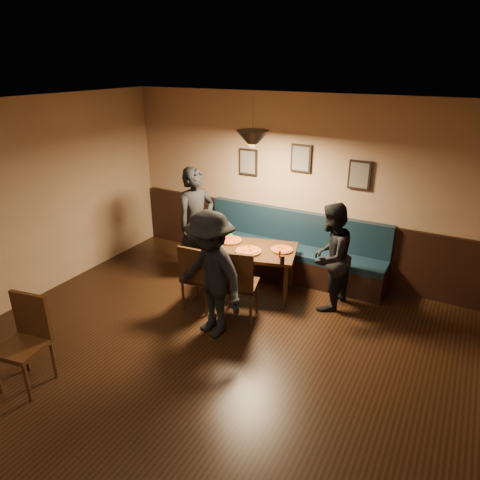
{
  "coord_description": "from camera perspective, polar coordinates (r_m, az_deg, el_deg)",
  "views": [
    {
      "loc": [
        2.32,
        -2.72,
        3.23
      ],
      "look_at": [
        -0.31,
        2.1,
        0.95
      ],
      "focal_mm": 32.58,
      "sensor_mm": 36.0,
      "label": 1
    }
  ],
  "objects": [
    {
      "name": "booth_bench",
      "position": [
        6.92,
        6.6,
        -0.85
      ],
      "size": [
        3.0,
        0.6,
        1.0
      ],
      "primitive_type": null,
      "color": "#0F232D",
      "rests_on": "ground"
    },
    {
      "name": "picture_right",
      "position": [
        6.53,
        15.38,
        8.21
      ],
      "size": [
        0.32,
        0.04,
        0.42
      ],
      "primitive_type": "cube",
      "color": "black",
      "rests_on": "wall_back"
    },
    {
      "name": "napkin_b",
      "position": [
        6.38,
        -3.9,
        -0.99
      ],
      "size": [
        0.21,
        0.21,
        0.01
      ],
      "primitive_type": "cube",
      "rotation": [
        0.0,
        0.0,
        -0.38
      ],
      "color": "#1F7729",
      "rests_on": "dining_table"
    },
    {
      "name": "chair_near_left",
      "position": [
        6.02,
        -5.2,
        -4.67
      ],
      "size": [
        0.46,
        0.46,
        0.97
      ],
      "primitive_type": null,
      "rotation": [
        0.0,
        0.0,
        0.07
      ],
      "color": "black",
      "rests_on": "floor"
    },
    {
      "name": "diner_right",
      "position": [
        6.01,
        11.72,
        -2.21
      ],
      "size": [
        0.68,
        0.81,
        1.52
      ],
      "primitive_type": "imported",
      "rotation": [
        0.0,
        0.0,
        -1.72
      ],
      "color": "black",
      "rests_on": "floor"
    },
    {
      "name": "pizza_c",
      "position": [
        6.29,
        5.52,
        -1.25
      ],
      "size": [
        0.33,
        0.33,
        0.04
      ],
      "primitive_type": "cylinder",
      "rotation": [
        0.0,
        0.0,
        0.07
      ],
      "color": "gold",
      "rests_on": "dining_table"
    },
    {
      "name": "cafe_chair_far",
      "position": [
        5.14,
        -26.74,
        -12.24
      ],
      "size": [
        0.52,
        0.52,
        1.01
      ],
      "primitive_type": null,
      "rotation": [
        0.0,
        0.0,
        3.32
      ],
      "color": "black",
      "rests_on": "floor"
    },
    {
      "name": "floor",
      "position": [
        4.81,
        -9.35,
        -19.95
      ],
      "size": [
        7.0,
        7.0,
        0.0
      ],
      "primitive_type": "plane",
      "color": "black",
      "rests_on": "ground"
    },
    {
      "name": "picture_center",
      "position": [
        6.75,
        8.0,
        10.55
      ],
      "size": [
        0.32,
        0.04,
        0.42
      ],
      "primitive_type": "cube",
      "color": "black",
      "rests_on": "wall_back"
    },
    {
      "name": "pizza_b",
      "position": [
        6.21,
        1.11,
        -1.45
      ],
      "size": [
        0.37,
        0.37,
        0.04
      ],
      "primitive_type": "cylinder",
      "rotation": [
        0.0,
        0.0,
        0.02
      ],
      "color": "orange",
      "rests_on": "dining_table"
    },
    {
      "name": "diner_left",
      "position": [
        6.75,
        -5.72,
        2.12
      ],
      "size": [
        0.63,
        0.75,
        1.77
      ],
      "primitive_type": "imported",
      "rotation": [
        0.0,
        0.0,
        1.2
      ],
      "color": "black",
      "rests_on": "floor"
    },
    {
      "name": "tabasco_bottle",
      "position": [
        6.05,
        5.24,
        -1.78
      ],
      "size": [
        0.04,
        0.04,
        0.12
      ],
      "primitive_type": "cylinder",
      "rotation": [
        0.0,
        0.0,
        0.4
      ],
      "color": "#890405",
      "rests_on": "dining_table"
    },
    {
      "name": "picture_left",
      "position": [
        7.14,
        1.09,
        10.18
      ],
      "size": [
        0.32,
        0.04,
        0.42
      ],
      "primitive_type": "cube",
      "color": "black",
      "rests_on": "wall_back"
    },
    {
      "name": "pizza_a",
      "position": [
        6.58,
        -1.27,
        -0.02
      ],
      "size": [
        0.37,
        0.37,
        0.04
      ],
      "primitive_type": "cylinder",
      "rotation": [
        0.0,
        0.0,
        0.07
      ],
      "color": "orange",
      "rests_on": "dining_table"
    },
    {
      "name": "chair_near_right",
      "position": [
        5.74,
        -0.06,
        -5.68
      ],
      "size": [
        0.56,
        0.56,
        1.03
      ],
      "primitive_type": null,
      "rotation": [
        0.0,
        0.0,
        0.26
      ],
      "color": "black",
      "rests_on": "floor"
    },
    {
      "name": "cutlery_set",
      "position": [
        6.08,
        -0.4,
        -2.17
      ],
      "size": [
        0.2,
        0.02,
        0.0
      ],
      "primitive_type": "cube",
      "rotation": [
        0.0,
        0.0,
        1.57
      ],
      "color": "silver",
      "rests_on": "dining_table"
    },
    {
      "name": "dining_table",
      "position": [
        6.48,
        1.48,
        -3.92
      ],
      "size": [
        1.45,
        1.12,
        0.68
      ],
      "primitive_type": "cube",
      "rotation": [
        0.0,
        0.0,
        0.26
      ],
      "color": "black",
      "rests_on": "floor"
    },
    {
      "name": "wall_back",
      "position": [
        6.88,
        7.89,
        6.93
      ],
      "size": [
        6.0,
        0.0,
        6.0
      ],
      "primitive_type": "plane",
      "rotation": [
        1.57,
        0.0,
        0.0
      ],
      "color": "#8C704F",
      "rests_on": "ground"
    },
    {
      "name": "diner_front",
      "position": [
        5.31,
        -3.87,
        -4.58
      ],
      "size": [
        1.19,
        0.91,
        1.63
      ],
      "primitive_type": "imported",
      "rotation": [
        0.0,
        0.0,
        -0.33
      ],
      "color": "black",
      "rests_on": "floor"
    },
    {
      "name": "ceiling",
      "position": [
        3.6,
        -12.23,
        15.2
      ],
      "size": [
        7.0,
        7.0,
        0.0
      ],
      "primitive_type": "plane",
      "rotation": [
        3.14,
        0.0,
        0.0
      ],
      "color": "silver",
      "rests_on": "ground"
    },
    {
      "name": "napkin_a",
      "position": [
        6.8,
        -1.65,
        0.59
      ],
      "size": [
        0.22,
        0.22,
        0.01
      ],
      "primitive_type": "cube",
      "rotation": [
        0.0,
        0.0,
        0.55
      ],
      "color": "#1D6E21",
      "rests_on": "dining_table"
    },
    {
      "name": "soda_glass",
      "position": [
        5.84,
        5.56,
        -2.67
      ],
      "size": [
        0.08,
        0.08,
        0.14
      ],
      "primitive_type": "cylinder",
      "rotation": [
        0.0,
        0.0,
        -0.32
      ],
      "color": "black",
      "rests_on": "dining_table"
    },
    {
      "name": "wainscot",
      "position": [
        7.15,
        7.43,
        -0.09
      ],
      "size": [
        5.88,
        0.06,
        1.0
      ],
      "primitive_type": "cube",
      "color": "black",
      "rests_on": "ground"
    },
    {
      "name": "pendant_lamp",
      "position": [
        5.88,
        1.67,
        12.96
      ],
      "size": [
        0.44,
        0.44,
        0.25
      ],
      "primitive_type": "cone",
      "rotation": [
        3.14,
        0.0,
        0.0
      ],
      "color": "black",
      "rests_on": "ceiling"
    }
  ]
}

